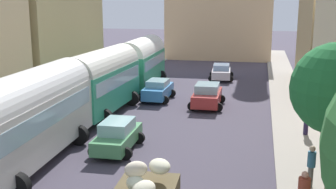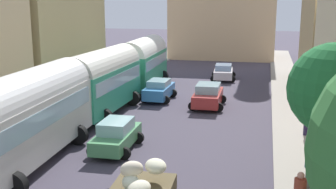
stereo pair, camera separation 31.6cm
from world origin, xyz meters
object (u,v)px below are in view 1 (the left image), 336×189
(parked_bus_2, at_px, (102,79))
(car_3, at_px, (158,90))
(car_2, at_px, (118,136))
(car_1, at_px, (221,72))
(pedestrian_1, at_px, (311,165))
(parked_bus_1, at_px, (26,115))
(pedestrian_4, at_px, (335,182))
(car_0, at_px, (207,95))
(parked_bus_3, at_px, (141,60))
(pedestrian_3, at_px, (307,117))

(parked_bus_2, relative_size, car_3, 2.22)
(car_2, xyz_separation_m, car_3, (-0.59, 10.76, 0.01))
(car_1, xyz_separation_m, pedestrian_1, (5.50, -22.54, 0.32))
(car_2, distance_m, pedestrian_1, 9.08)
(parked_bus_1, bearing_deg, pedestrian_4, -5.92)
(car_0, bearing_deg, car_1, 89.98)
(parked_bus_1, relative_size, car_0, 2.48)
(car_0, relative_size, car_2, 1.05)
(car_2, height_order, pedestrian_4, pedestrian_4)
(parked_bus_2, xyz_separation_m, car_0, (6.32, 3.27, -1.50))
(parked_bus_3, distance_m, car_3, 5.42)
(car_0, bearing_deg, pedestrian_1, -65.76)
(car_3, bearing_deg, parked_bus_2, -119.89)
(car_0, height_order, car_2, car_0)
(car_1, distance_m, pedestrian_3, 16.84)
(parked_bus_2, relative_size, pedestrian_3, 4.31)
(parked_bus_3, bearing_deg, car_3, -60.48)
(parked_bus_1, height_order, car_0, parked_bus_1)
(car_2, height_order, car_3, car_2)
(car_0, bearing_deg, parked_bus_1, -117.26)
(pedestrian_3, bearing_deg, pedestrian_4, -88.74)
(parked_bus_3, xyz_separation_m, car_1, (6.33, 4.58, -1.52))
(car_3, xyz_separation_m, pedestrian_3, (9.74, -6.63, 0.31))
(car_2, height_order, pedestrian_3, pedestrian_3)
(car_1, distance_m, pedestrian_1, 23.21)
(parked_bus_1, xyz_separation_m, parked_bus_2, (0.00, 9.00, -0.04))
(car_0, relative_size, car_3, 1.08)
(parked_bus_3, bearing_deg, car_0, -42.15)
(parked_bus_2, distance_m, pedestrian_3, 12.55)
(car_0, distance_m, car_2, 10.07)
(car_3, distance_m, pedestrian_3, 11.78)
(car_1, height_order, car_2, car_2)
(car_1, bearing_deg, parked_bus_1, -105.66)
(parked_bus_3, relative_size, pedestrian_1, 4.47)
(parked_bus_3, distance_m, pedestrian_1, 21.54)
(parked_bus_3, bearing_deg, car_2, -78.32)
(parked_bus_3, xyz_separation_m, car_3, (2.57, -4.53, -1.49))
(car_1, height_order, pedestrian_3, pedestrian_3)
(car_1, xyz_separation_m, car_3, (-3.76, -9.12, 0.03))
(car_1, distance_m, pedestrian_4, 24.66)
(pedestrian_1, bearing_deg, pedestrian_3, 86.04)
(parked_bus_2, xyz_separation_m, car_3, (2.57, 4.47, -1.54))
(parked_bus_3, bearing_deg, pedestrian_1, -56.62)
(parked_bus_2, relative_size, car_2, 2.17)
(parked_bus_2, distance_m, pedestrian_1, 14.89)
(pedestrian_4, bearing_deg, car_1, 104.45)
(pedestrian_3, relative_size, pedestrian_4, 1.09)
(car_0, distance_m, pedestrian_4, 14.90)
(pedestrian_4, bearing_deg, car_3, 123.89)
(parked_bus_2, bearing_deg, pedestrian_4, -39.51)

